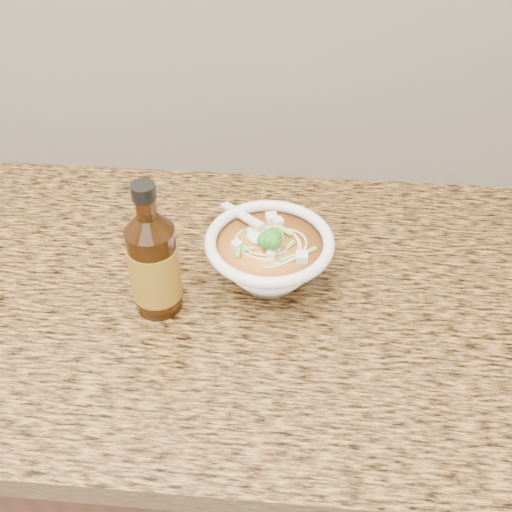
{
  "coord_description": "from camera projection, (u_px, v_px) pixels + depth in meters",
  "views": [
    {
      "loc": [
        0.42,
        0.98,
        1.59
      ],
      "look_at": [
        0.36,
        1.69,
        0.95
      ],
      "focal_mm": 45.0,
      "sensor_mm": 36.0,
      "label": 1
    }
  ],
  "objects": [
    {
      "name": "cabinet",
      "position": [
        81.0,
        441.0,
        1.31
      ],
      "size": [
        4.0,
        0.65,
        0.86
      ],
      "primitive_type": "cube",
      "color": "#341E0F",
      "rests_on": "ground"
    },
    {
      "name": "hot_sauce_bottle",
      "position": [
        154.0,
        264.0,
        0.9
      ],
      "size": [
        0.08,
        0.08,
        0.22
      ],
      "rotation": [
        0.0,
        0.0,
        -0.19
      ],
      "color": "#3F2008",
      "rests_on": "counter_slab"
    },
    {
      "name": "counter_slab",
      "position": [
        29.0,
        284.0,
        1.01
      ],
      "size": [
        4.0,
        0.68,
        0.04
      ],
      "primitive_type": "cube",
      "color": "olive",
      "rests_on": "cabinet"
    },
    {
      "name": "soup_bowl",
      "position": [
        269.0,
        259.0,
        0.96
      ],
      "size": [
        0.19,
        0.19,
        0.11
      ],
      "rotation": [
        0.0,
        0.0,
        -0.04
      ],
      "color": "silver",
      "rests_on": "counter_slab"
    }
  ]
}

